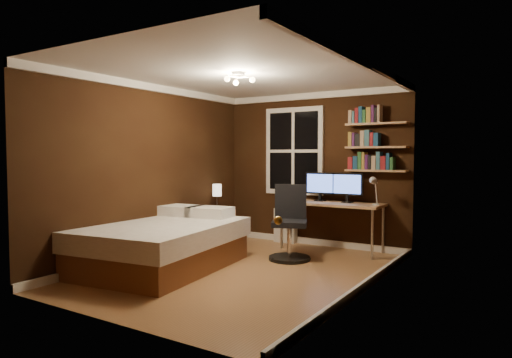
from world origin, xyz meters
The scene contains 24 objects.
floor centered at (0.00, 0.00, 0.00)m, with size 4.20×4.20×0.00m, color #8E6038.
wall_back centered at (0.00, 2.10, 1.25)m, with size 3.20×0.04×2.50m, color black.
wall_left centered at (-1.60, 0.00, 1.25)m, with size 0.04×4.20×2.50m, color black.
wall_right centered at (1.60, 0.00, 1.25)m, with size 0.04×4.20×2.50m, color black.
ceiling centered at (0.00, 0.00, 2.50)m, with size 3.20×4.20×0.02m, color white.
window centered at (-0.35, 2.06, 1.55)m, with size 1.06×0.06×1.46m, color white.
door centered at (1.59, -1.55, 1.02)m, with size 0.03×0.82×2.05m, color black, non-canonical shape.
door_knob centered at (1.55, -1.85, 1.00)m, with size 0.06×0.06×0.06m, color gold.
ceiling_fixture centered at (0.00, -0.10, 2.40)m, with size 0.44×0.44×0.18m, color beige, non-canonical shape.
bookshelf_lower centered at (1.08, 1.98, 1.25)m, with size 0.92×0.22×0.03m, color tan.
books_row_lower centered at (1.08, 1.98, 1.38)m, with size 0.66×0.16×0.23m, color maroon, non-canonical shape.
bookshelf_middle centered at (1.08, 1.98, 1.60)m, with size 0.92×0.22×0.03m, color tan.
books_row_middle centered at (1.08, 1.98, 1.73)m, with size 0.42×0.16×0.23m, color navy, non-canonical shape.
bookshelf_upper centered at (1.08, 1.98, 1.95)m, with size 0.92×0.22×0.03m, color tan.
books_row_upper centered at (1.08, 1.98, 2.08)m, with size 0.54×0.16×0.23m, color #275D30, non-canonical shape.
bed centered at (-1.00, -0.40, 0.31)m, with size 1.82×2.34×0.73m.
nightstand centered at (-1.38, 1.28, 0.28)m, with size 0.45×0.45×0.57m, color brown.
bedside_lamp centered at (-1.38, 1.28, 0.78)m, with size 0.15×0.15×0.43m, color beige, non-canonical shape.
radiator centered at (-0.47, 1.99, 0.29)m, with size 0.38×0.13×0.57m, color silver.
desk centered at (0.45, 1.78, 0.69)m, with size 1.59×0.59×0.75m.
monitor_left centered at (0.22, 1.86, 0.98)m, with size 0.49×0.12×0.45m, color black, non-canonical shape.
monitor_right centered at (0.67, 1.86, 0.98)m, with size 0.49×0.12×0.45m, color black, non-canonical shape.
desk_lamp centered at (1.15, 1.68, 0.97)m, with size 0.14×0.32×0.44m, color silver, non-canonical shape.
office_chair centered at (0.18, 0.92, 0.41)m, with size 0.63×0.63×1.06m.
Camera 1 is at (3.20, -4.77, 1.48)m, focal length 32.00 mm.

